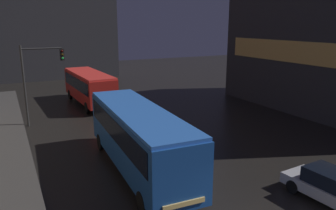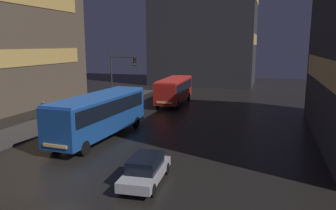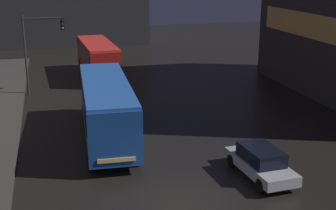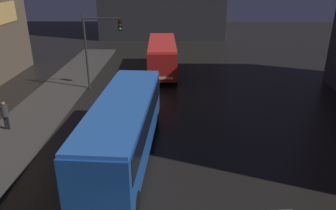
# 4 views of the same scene
# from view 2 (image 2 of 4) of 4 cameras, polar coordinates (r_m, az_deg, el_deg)

# --- Properties ---
(ground_plane) EXTENTS (120.00, 120.00, 0.00)m
(ground_plane) POSITION_cam_2_polar(r_m,az_deg,el_deg) (18.70, -18.32, -12.74)
(ground_plane) COLOR black
(sidewalk_left) EXTENTS (4.00, 48.00, 0.15)m
(sidewalk_left) POSITION_cam_2_polar(r_m,az_deg,el_deg) (31.50, -21.19, -3.31)
(sidewalk_left) COLOR #3D3A38
(sidewalk_left) RESTS_ON ground
(building_far_backdrop) EXTENTS (18.07, 12.00, 22.12)m
(building_far_backdrop) POSITION_cam_2_polar(r_m,az_deg,el_deg) (61.26, 6.39, 14.05)
(building_far_backdrop) COLOR #2D2D33
(building_far_backdrop) RESTS_ON ground
(bus_near) EXTENTS (3.11, 10.79, 3.42)m
(bus_near) POSITION_cam_2_polar(r_m,az_deg,el_deg) (25.75, -11.79, -1.15)
(bus_near) COLOR #194793
(bus_near) RESTS_ON ground
(bus_far) EXTENTS (2.97, 9.36, 3.12)m
(bus_far) POSITION_cam_2_polar(r_m,az_deg,el_deg) (40.01, 1.10, 2.91)
(bus_far) COLOR #AD1E19
(bus_far) RESTS_ON ground
(car_taxi) EXTENTS (2.01, 4.42, 1.46)m
(car_taxi) POSITION_cam_2_polar(r_m,az_deg,el_deg) (17.57, -3.93, -11.11)
(car_taxi) COLOR #B7B7BC
(car_taxi) RESTS_ON ground
(pedestrian_far) EXTENTS (0.50, 0.50, 1.81)m
(pedestrian_far) POSITION_cam_2_polar(r_m,az_deg,el_deg) (32.91, -20.89, -0.61)
(pedestrian_far) COLOR black
(pedestrian_far) RESTS_ON sidewalk_left
(traffic_light_main) EXTENTS (3.12, 0.35, 6.16)m
(traffic_light_main) POSITION_cam_2_polar(r_m,az_deg,el_deg) (36.98, -8.37, 5.66)
(traffic_light_main) COLOR #2D2D2D
(traffic_light_main) RESTS_ON ground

